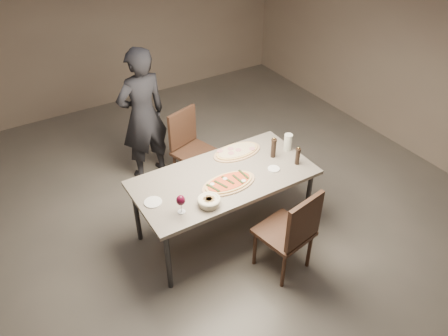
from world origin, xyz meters
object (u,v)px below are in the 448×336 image
pepper_mill_left (274,148)px  zucchini_pizza (229,183)px  carafe (288,142)px  dining_table (224,181)px  chair_far (190,144)px  ham_pizza (237,151)px  chair_near (292,230)px  bread_basket (209,201)px  diner (143,116)px

pepper_mill_left → zucchini_pizza: bearing=-166.6°
carafe → dining_table: bearing=-176.6°
carafe → chair_far: carafe is taller
zucchini_pizza → ham_pizza: (0.36, 0.41, -0.00)m
zucchini_pizza → chair_near: (0.28, -0.66, -0.23)m
ham_pizza → zucchini_pizza: bearing=-148.3°
ham_pizza → pepper_mill_left: bearing=-59.6°
chair_far → chair_near: bearing=75.9°
dining_table → ham_pizza: 0.44m
ham_pizza → pepper_mill_left: pepper_mill_left is taller
dining_table → carafe: size_ratio=9.75×
ham_pizza → carafe: bearing=-42.0°
bread_basket → chair_near: 0.81m
carafe → chair_far: size_ratio=0.20×
bread_basket → pepper_mill_left: size_ratio=0.91×
carafe → chair_far: 1.22m
dining_table → chair_near: bearing=-72.4°
zucchini_pizza → pepper_mill_left: bearing=29.0°
dining_table → pepper_mill_left: bearing=2.0°
carafe → chair_far: (-0.69, 0.96, -0.32)m
zucchini_pizza → bread_basket: 0.35m
carafe → chair_near: (-0.58, -0.84, -0.30)m
pepper_mill_left → chair_near: size_ratio=0.24×
ham_pizza → carafe: carafe is taller
chair_near → diner: (-0.51, 2.19, 0.29)m
diner → chair_far: bearing=128.6°
ham_pizza → diner: size_ratio=0.33×
dining_table → carafe: bearing=3.4°
chair_near → diner: size_ratio=0.58×
dining_table → diner: diner is taller
bread_basket → chair_near: chair_near is taller
bread_basket → chair_far: chair_far is taller
dining_table → zucchini_pizza: (-0.03, -0.13, 0.07)m
ham_pizza → chair_far: (-0.20, 0.73, -0.24)m
pepper_mill_left → chair_near: (-0.37, -0.81, -0.32)m
dining_table → chair_near: size_ratio=1.87×
ham_pizza → bread_basket: bread_basket is taller
dining_table → chair_far: (0.14, 1.01, -0.17)m
zucchini_pizza → carafe: size_ratio=3.05×
diner → zucchini_pizza: bearing=91.7°
pepper_mill_left → chair_far: (-0.48, 0.99, -0.34)m
zucchini_pizza → pepper_mill_left: size_ratio=2.40×
chair_near → diner: bearing=92.8°
pepper_mill_left → chair_far: size_ratio=0.25×
zucchini_pizza → pepper_mill_left: 0.67m
dining_table → diner: (-0.26, 1.40, 0.14)m
carafe → diner: (-1.09, 1.35, -0.01)m
bread_basket → diner: bearing=87.3°
chair_near → chair_far: chair_near is taller
dining_table → ham_pizza: ham_pizza is taller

